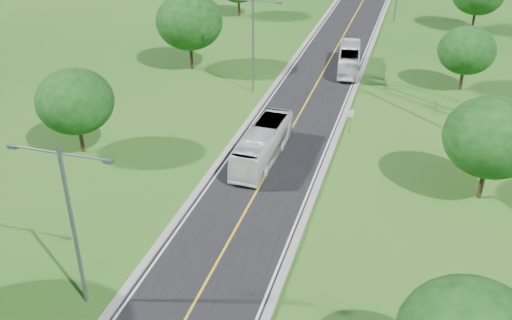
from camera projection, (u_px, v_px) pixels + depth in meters
The scene contains 13 objects.
ground at pixel (333, 54), 71.44m from camera, with size 260.00×260.00×0.00m, color #1E5016.
road at pixel (341, 40), 76.46m from camera, with size 8.00×150.00×0.06m, color black.
curb_left at pixel (310, 37), 77.48m from camera, with size 0.50×150.00×0.22m, color gray.
curb_right at pixel (373, 42), 75.37m from camera, with size 0.50×150.00×0.22m, color gray.
speed_limit_sign at pixel (350, 117), 50.88m from camera, with size 0.55×0.09×2.40m.
streetlight_near_left at pixel (71, 215), 29.76m from camera, with size 5.90×0.25×10.00m.
streetlight_mid_left at pixel (253, 37), 57.47m from camera, with size 5.90×0.25×10.00m.
tree_lb at pixel (75, 101), 46.31m from camera, with size 6.30×6.30×7.33m.
tree_lc at pixel (189, 21), 64.09m from camera, with size 7.56×7.56×8.79m.
tree_rb at pixel (492, 137), 39.87m from camera, with size 6.72×6.72×7.82m.
tree_rc at pixel (467, 50), 58.89m from camera, with size 5.88×5.88×6.84m.
bus_outbound at pixel (349, 58), 65.59m from camera, with size 2.29×9.79×2.73m, color white.
bus_inbound at pixel (263, 144), 46.59m from camera, with size 2.36×10.08×2.81m, color white.
Camera 1 is at (10.31, -8.92, 22.79)m, focal length 40.00 mm.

